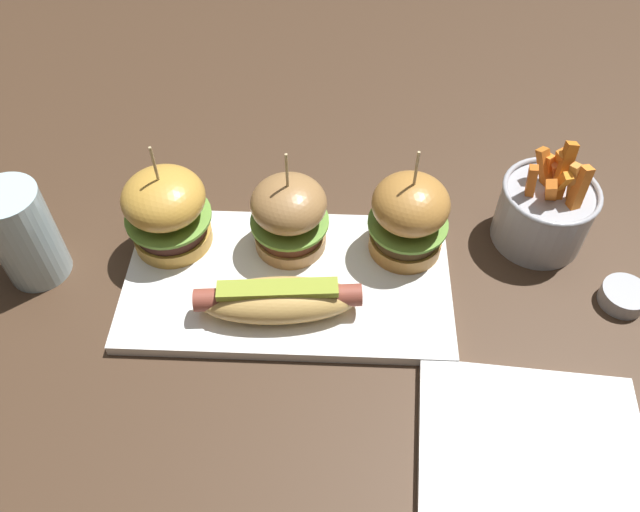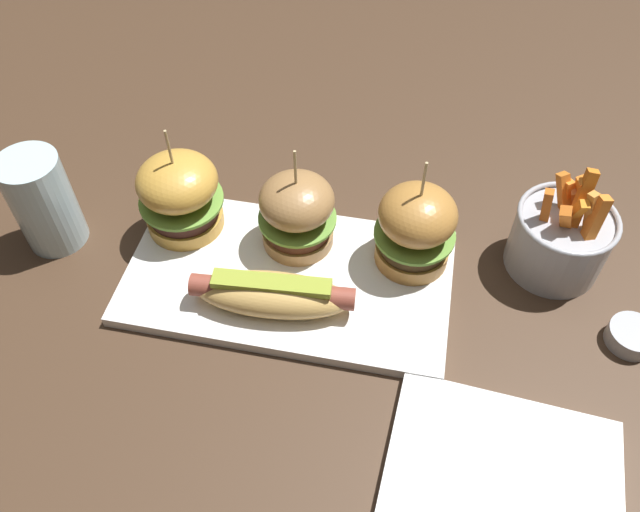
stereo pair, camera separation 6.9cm
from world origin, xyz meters
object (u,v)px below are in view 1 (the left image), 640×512
object	(u,v)px
platter_main	(288,281)
fries_bucket	(545,211)
side_plate	(534,472)
slider_left	(167,210)
slider_center	(285,215)
sauce_ramekin	(624,296)
hot_dog	(278,299)
slider_right	(409,217)
water_glass	(23,235)

from	to	relation	value
platter_main	fries_bucket	xyz separation A→B (m)	(0.30, 0.09, 0.04)
platter_main	side_plate	size ratio (longest dim) A/B	1.74
slider_left	slider_center	bearing A→B (deg)	0.11
slider_center	sauce_ramekin	world-z (taller)	slider_center
platter_main	hot_dog	world-z (taller)	hot_dog
platter_main	fries_bucket	bearing A→B (deg)	16.23
slider_center	fries_bucket	distance (m)	0.31
platter_main	slider_right	xyz separation A→B (m)	(0.13, 0.05, 0.06)
platter_main	slider_left	size ratio (longest dim) A/B	2.58
slider_center	slider_right	world-z (taller)	slider_right
slider_right	sauce_ramekin	distance (m)	0.26
slider_left	side_plate	distance (m)	0.47
platter_main	fries_bucket	size ratio (longest dim) A/B	2.65
platter_main	slider_center	world-z (taller)	slider_center
platter_main	slider_right	size ratio (longest dim) A/B	2.51
slider_center	fries_bucket	xyz separation A→B (m)	(0.30, 0.03, -0.02)
slider_left	sauce_ramekin	world-z (taller)	slider_left
slider_left	fries_bucket	xyz separation A→B (m)	(0.44, 0.04, -0.02)
sauce_ramekin	water_glass	distance (m)	0.67
slider_left	side_plate	size ratio (longest dim) A/B	0.67
slider_left	water_glass	world-z (taller)	slider_left
slider_left	sauce_ramekin	bearing A→B (deg)	-6.69
slider_right	side_plate	world-z (taller)	slider_right
slider_left	fries_bucket	bearing A→B (deg)	4.57
sauce_ramekin	side_plate	distance (m)	0.24
fries_bucket	platter_main	bearing A→B (deg)	-163.77
hot_dog	side_plate	world-z (taller)	hot_dog
slider_center	water_glass	distance (m)	0.29
slider_center	sauce_ramekin	distance (m)	0.39
fries_bucket	sauce_ramekin	world-z (taller)	fries_bucket
hot_dog	slider_center	distance (m)	0.10
slider_left	slider_center	world-z (taller)	slider_left
platter_main	water_glass	bearing A→B (deg)	177.73
slider_right	water_glass	xyz separation A→B (m)	(-0.43, -0.04, -0.00)
sauce_ramekin	water_glass	xyz separation A→B (m)	(-0.67, 0.02, 0.05)
sauce_ramekin	platter_main	bearing A→B (deg)	178.67
slider_right	sauce_ramekin	xyz separation A→B (m)	(0.24, -0.06, -0.06)
platter_main	slider_center	distance (m)	0.08
slider_right	slider_left	bearing A→B (deg)	179.80
slider_right	side_plate	distance (m)	0.29
side_plate	sauce_ramekin	bearing A→B (deg)	56.61
hot_dog	slider_center	xyz separation A→B (m)	(0.00, 0.10, 0.02)
slider_right	fries_bucket	distance (m)	0.17
hot_dog	slider_right	size ratio (longest dim) A/B	1.21
slider_left	fries_bucket	size ratio (longest dim) A/B	1.03
slider_center	side_plate	world-z (taller)	slider_center
hot_dog	slider_left	bearing A→B (deg)	143.42
platter_main	slider_center	size ratio (longest dim) A/B	2.66
fries_bucket	sauce_ramekin	xyz separation A→B (m)	(0.08, -0.10, -0.03)
slider_left	water_glass	size ratio (longest dim) A/B	1.17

